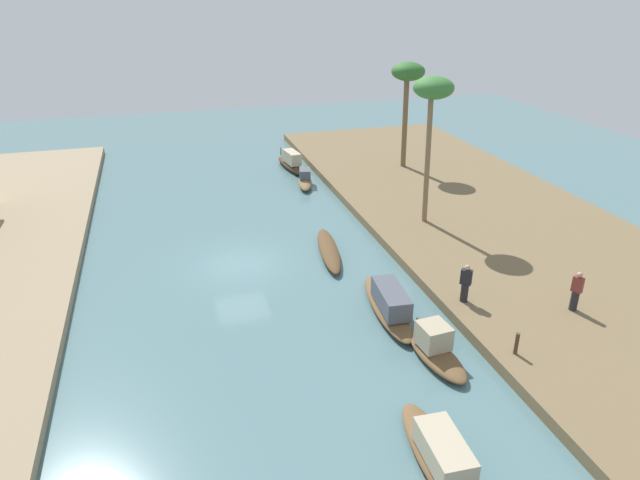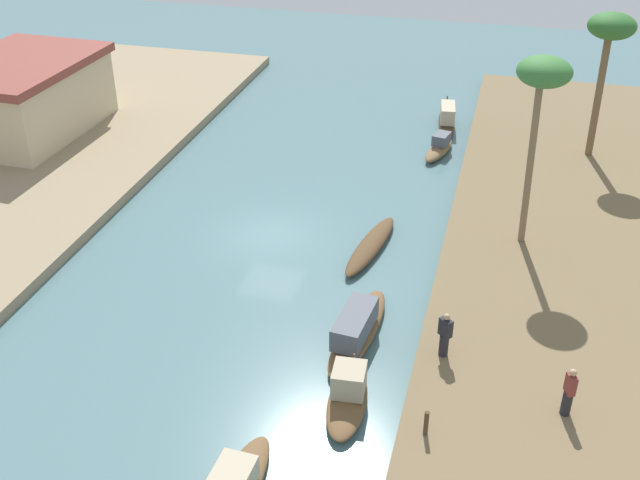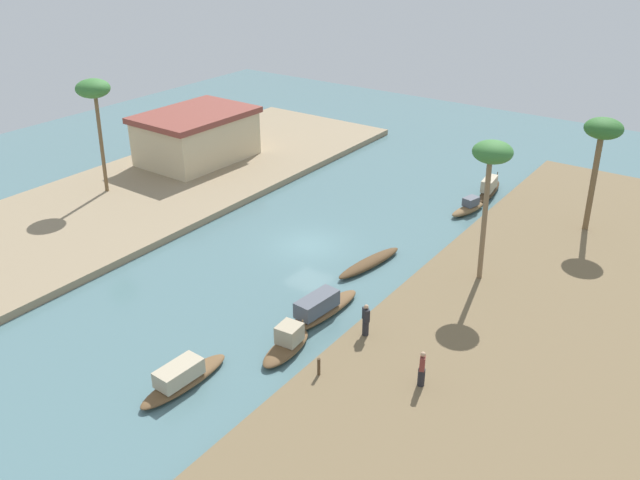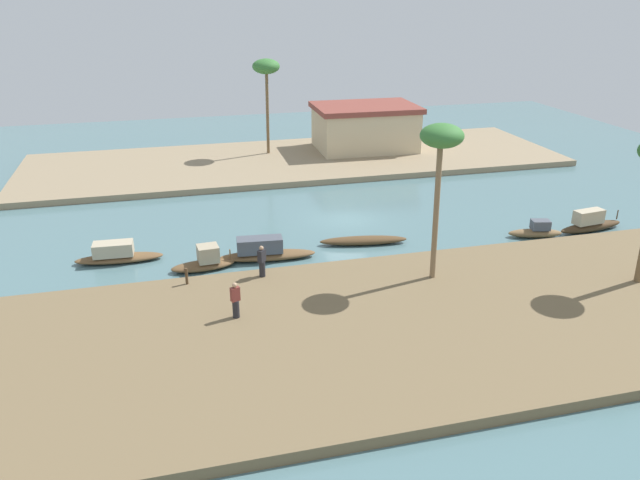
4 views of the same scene
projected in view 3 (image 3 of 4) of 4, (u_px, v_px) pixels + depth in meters
name	position (u px, v px, depth m)	size (l,w,h in m)	color
river_water	(309.00, 245.00, 40.47)	(73.33, 73.33, 0.00)	slate
riverbank_left	(538.00, 314.00, 33.05)	(44.94, 13.73, 0.47)	brown
riverbank_right	(150.00, 191.00, 47.68)	(44.94, 13.73, 0.47)	#937F60
sampan_midstream	(489.00, 189.00, 47.40)	(4.68, 1.46, 1.38)	#47331E
sampan_upstream_small	(287.00, 343.00, 30.46)	(3.45, 1.46, 1.31)	brown
sampan_with_red_awning	(320.00, 308.00, 33.08)	(5.41, 1.71, 1.29)	brown
sampan_with_tall_canopy	(369.00, 263.00, 37.93)	(5.21, 1.71, 0.48)	brown
sampan_open_hull	(182.00, 378.00, 28.24)	(4.73, 1.42, 1.15)	brown
sampan_downstream_large	(469.00, 208.00, 44.69)	(3.34, 1.58, 1.07)	brown
person_on_near_bank	(422.00, 370.00, 27.41)	(0.45, 0.40, 1.68)	#232328
person_by_mooring	(366.00, 320.00, 30.71)	(0.48, 0.50, 1.65)	#232328
mooring_post	(319.00, 367.00, 28.18)	(0.14, 0.14, 0.84)	#4C3823
palm_tree_left_near	(492.00, 159.00, 32.99)	(2.04, 2.04, 7.71)	#7F6647
palm_tree_left_far	(602.00, 135.00, 38.77)	(2.24, 2.24, 7.13)	brown
palm_tree_right_tall	(93.00, 92.00, 43.91)	(2.28, 2.28, 8.00)	brown
riverside_building	(197.00, 136.00, 52.33)	(9.07, 6.59, 3.88)	beige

